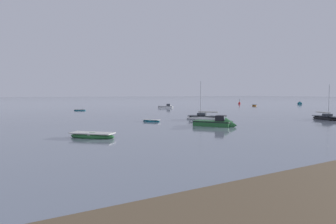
# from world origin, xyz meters

# --- Properties ---
(motorboat_moored_0) EXTENTS (4.85, 6.00, 2.22)m
(motorboat_moored_0) POSITION_xyz_m (-15.01, 11.03, 0.34)
(motorboat_moored_0) COLOR #23602D
(motorboat_moored_0) RESTS_ON ground
(motorboat_moored_2) EXTENTS (5.07, 3.49, 1.83)m
(motorboat_moored_2) POSITION_xyz_m (6.28, 59.74, 0.28)
(motorboat_moored_2) COLOR white
(motorboat_moored_2) RESTS_ON ground
(rowboat_moored_0) EXTENTS (3.65, 4.09, 0.65)m
(rowboat_moored_0) POSITION_xyz_m (40.26, 55.73, 0.18)
(rowboat_moored_0) COLOR orange
(rowboat_moored_0) RESTS_ON ground
(motorboat_moored_4) EXTENTS (4.90, 4.07, 1.64)m
(motorboat_moored_4) POSITION_xyz_m (70.35, 58.51, 0.23)
(motorboat_moored_4) COLOR #197084
(motorboat_moored_4) RESTS_ON ground
(rowboat_moored_1) EXTENTS (2.46, 3.04, 0.47)m
(rowboat_moored_1) POSITION_xyz_m (-19.65, 21.68, 0.13)
(rowboat_moored_1) COLOR #197084
(rowboat_moored_1) RESTS_ON ground
(rowboat_moored_2) EXTENTS (3.18, 2.03, 0.48)m
(rowboat_moored_2) POSITION_xyz_m (-21.17, 58.25, 0.13)
(rowboat_moored_2) COLOR #197084
(rowboat_moored_2) RESTS_ON ground
(sailboat_moored_0) EXTENTS (5.19, 5.99, 6.82)m
(sailboat_moored_0) POSITION_xyz_m (-10.28, 20.43, 0.30)
(sailboat_moored_0) COLOR white
(sailboat_moored_0) RESTS_ON ground
(rowboat_moored_3) EXTENTS (4.45, 4.53, 0.75)m
(rowboat_moored_3) POSITION_xyz_m (-32.75, 9.56, 0.20)
(rowboat_moored_3) COLOR #23602D
(rowboat_moored_3) RESTS_ON ground
(sailboat_moored_1) EXTENTS (3.02, 5.79, 6.21)m
(sailboat_moored_1) POSITION_xyz_m (7.39, 9.58, 0.27)
(sailboat_moored_1) COLOR black
(sailboat_moored_1) RESTS_ON ground
(channel_buoy) EXTENTS (0.90, 0.90, 2.30)m
(channel_buoy) POSITION_xyz_m (49.82, 72.79, 0.46)
(channel_buoy) COLOR red
(channel_buoy) RESTS_ON ground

